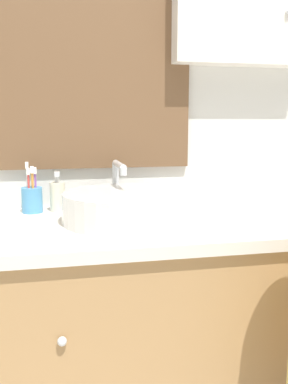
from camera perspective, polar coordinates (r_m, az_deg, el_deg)
The scene contains 5 objects.
wall_back at distance 1.66m, azimuth 0.34°, elevation 14.98°, with size 3.20×0.18×2.50m.
vanity_counter at distance 1.52m, azimuth 2.33°, elevation -18.88°, with size 1.46×0.59×0.82m.
sink_basin at distance 1.34m, azimuth -2.40°, elevation -1.87°, with size 0.40×0.44×0.18m.
toothbrush_holder at distance 1.52m, azimuth -14.70°, elevation -0.78°, with size 0.07×0.07×0.17m.
soap_dispenser at distance 1.53m, azimuth -11.45°, elevation -0.49°, with size 0.05×0.05×0.14m.
Camera 1 is at (-0.34, -0.99, 1.13)m, focal length 40.00 mm.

